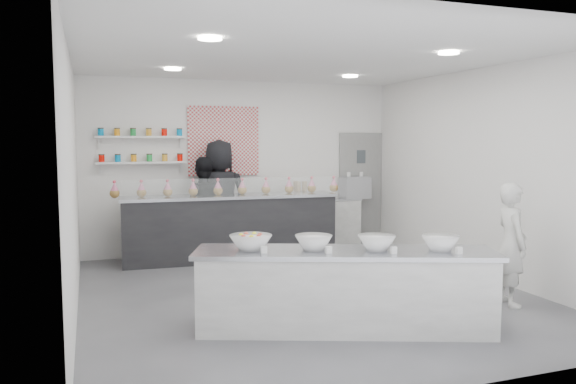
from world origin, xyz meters
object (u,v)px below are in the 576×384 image
at_px(espresso_machine, 355,188).
at_px(woman_prep, 511,244).
at_px(prep_counter, 345,290).
at_px(staff_left, 203,208).
at_px(staff_right, 220,199).
at_px(espresso_ledge, 328,223).
at_px(back_bar, 231,228).

distance_m(espresso_machine, woman_prep, 4.08).
distance_m(prep_counter, espresso_machine, 4.80).
height_order(espresso_machine, staff_left, staff_left).
bearing_deg(espresso_machine, staff_right, -176.05).
bearing_deg(prep_counter, woman_prep, 24.77).
distance_m(prep_counter, espresso_ledge, 4.53).
xyz_separation_m(back_bar, staff_right, (-0.10, 0.33, 0.45)).
distance_m(prep_counter, woman_prep, 2.29).
bearing_deg(staff_left, staff_right, -164.21).
distance_m(back_bar, espresso_ledge, 2.03).
height_order(espresso_machine, woman_prep, woman_prep).
bearing_deg(staff_right, woman_prep, 143.62).
bearing_deg(prep_counter, espresso_ledge, 89.43).
xyz_separation_m(espresso_machine, staff_right, (-2.61, -0.18, -0.09)).
distance_m(staff_left, staff_right, 0.32).
relative_size(espresso_ledge, espresso_machine, 2.32).
bearing_deg(woman_prep, back_bar, 52.35).
distance_m(back_bar, staff_left, 0.59).
bearing_deg(staff_right, espresso_ledge, -155.82).
bearing_deg(back_bar, espresso_machine, 14.87).
height_order(staff_left, staff_right, staff_right).
bearing_deg(back_bar, staff_right, 109.67).
relative_size(espresso_ledge, staff_right, 0.60).
bearing_deg(woman_prep, espresso_ledge, 24.92).
distance_m(espresso_machine, staff_left, 2.91).
bearing_deg(woman_prep, staff_right, 50.94).
relative_size(prep_counter, staff_right, 1.57).
bearing_deg(staff_right, prep_counter, 114.90).
height_order(prep_counter, woman_prep, woman_prep).
xyz_separation_m(espresso_ledge, staff_right, (-2.06, -0.18, 0.55)).
xyz_separation_m(prep_counter, espresso_ledge, (1.66, 4.22, 0.02)).
xyz_separation_m(back_bar, staff_left, (-0.38, 0.33, 0.31)).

